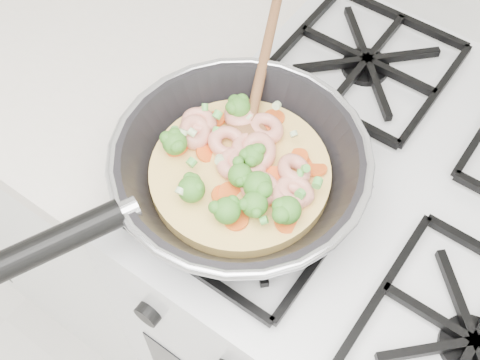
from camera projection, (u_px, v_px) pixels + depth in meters
The scene contains 3 objects.
stove at pixel (356, 312), 1.16m from camera, with size 0.60×0.60×0.92m.
counter_left at pixel (55, 122), 1.43m from camera, with size 1.00×0.60×0.90m.
skillet at pixel (237, 168), 0.74m from camera, with size 0.32×0.61×0.09m.
Camera 1 is at (0.07, 1.23, 1.57)m, focal length 45.96 mm.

